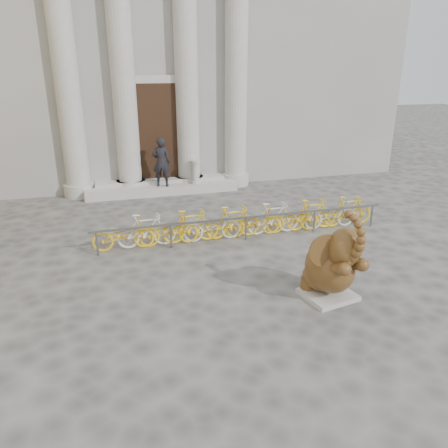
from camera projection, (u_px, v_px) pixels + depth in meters
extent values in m
plane|color=#474442|center=(227.00, 313.00, 9.19)|extent=(80.00, 80.00, 0.00)
cube|color=gray|center=(139.00, 39.00, 20.64)|extent=(22.00, 10.00, 12.00)
cube|color=black|center=(158.00, 133.00, 17.34)|extent=(2.40, 0.16, 4.00)
cylinder|color=#A8A59E|center=(68.00, 90.00, 15.83)|extent=(0.90, 0.90, 8.00)
cylinder|color=#A8A59E|center=(124.00, 89.00, 16.34)|extent=(0.90, 0.90, 8.00)
cylinder|color=#A8A59E|center=(187.00, 88.00, 16.95)|extent=(0.90, 0.90, 8.00)
cylinder|color=#A8A59E|center=(236.00, 88.00, 17.46)|extent=(0.90, 0.90, 8.00)
cube|color=#A8A59E|center=(162.00, 188.00, 17.61)|extent=(6.00, 1.20, 0.36)
cube|color=#A8A59E|center=(328.00, 295.00, 9.80)|extent=(1.24, 1.16, 0.11)
ellipsoid|color=black|center=(322.00, 275.00, 9.87)|extent=(1.05, 1.02, 0.69)
ellipsoid|color=black|center=(330.00, 267.00, 9.58)|extent=(1.26, 1.46, 1.12)
cylinder|color=black|center=(308.00, 282.00, 9.93)|extent=(0.38, 0.38, 0.28)
cylinder|color=black|center=(328.00, 277.00, 10.17)|extent=(0.38, 0.38, 0.28)
cylinder|color=black|center=(335.00, 268.00, 9.04)|extent=(0.37, 0.68, 0.43)
cylinder|color=black|center=(353.00, 263.00, 9.24)|extent=(0.37, 0.68, 0.43)
ellipsoid|color=black|center=(344.00, 248.00, 9.04)|extent=(0.85, 0.82, 0.86)
cylinder|color=black|center=(326.00, 251.00, 9.01)|extent=(0.73, 0.15, 0.73)
cylinder|color=black|center=(353.00, 245.00, 9.32)|extent=(0.67, 0.40, 0.73)
cone|color=beige|center=(346.00, 261.00, 8.87)|extent=(0.18, 0.26, 0.12)
cone|color=beige|center=(356.00, 258.00, 8.98)|extent=(0.09, 0.25, 0.12)
cube|color=slate|center=(246.00, 217.00, 12.73)|extent=(8.87, 0.06, 0.06)
cylinder|color=slate|center=(97.00, 244.00, 11.77)|extent=(0.06, 0.06, 0.70)
cylinder|color=slate|center=(171.00, 236.00, 12.29)|extent=(0.06, 0.06, 0.70)
cylinder|color=slate|center=(246.00, 229.00, 12.85)|extent=(0.06, 0.06, 0.70)
cylinder|color=slate|center=(314.00, 222.00, 13.41)|extent=(0.06, 0.06, 0.70)
cylinder|color=slate|center=(372.00, 216.00, 13.93)|extent=(0.06, 0.06, 0.70)
imported|color=yellow|center=(123.00, 233.00, 12.13)|extent=(1.70, 0.50, 1.00)
imported|color=beige|center=(146.00, 231.00, 12.29)|extent=(1.66, 0.47, 1.00)
imported|color=yellow|center=(169.00, 228.00, 12.45)|extent=(1.70, 0.50, 1.00)
imported|color=yellow|center=(191.00, 226.00, 12.62)|extent=(1.66, 0.47, 1.00)
imported|color=beige|center=(212.00, 224.00, 12.78)|extent=(1.70, 0.50, 1.00)
imported|color=yellow|center=(233.00, 222.00, 12.94)|extent=(1.66, 0.47, 1.00)
imported|color=yellow|center=(253.00, 220.00, 13.10)|extent=(1.70, 0.50, 1.00)
imported|color=beige|center=(273.00, 218.00, 13.27)|extent=(1.66, 0.47, 1.00)
imported|color=yellow|center=(293.00, 216.00, 13.43)|extent=(1.70, 0.50, 1.00)
imported|color=yellow|center=(311.00, 214.00, 13.59)|extent=(1.66, 0.47, 1.00)
imported|color=beige|center=(330.00, 213.00, 13.75)|extent=(1.70, 0.50, 1.00)
imported|color=yellow|center=(348.00, 211.00, 13.92)|extent=(1.66, 0.47, 1.00)
imported|color=black|center=(161.00, 162.00, 16.90)|extent=(0.78, 0.61, 1.91)
cylinder|color=#A8A59E|center=(196.00, 182.00, 17.59)|extent=(0.39, 0.39, 0.12)
cylinder|color=#A8A59E|center=(195.00, 173.00, 17.46)|extent=(0.27, 0.27, 0.87)
cylinder|color=#A8A59E|center=(195.00, 161.00, 17.30)|extent=(0.39, 0.39, 0.10)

